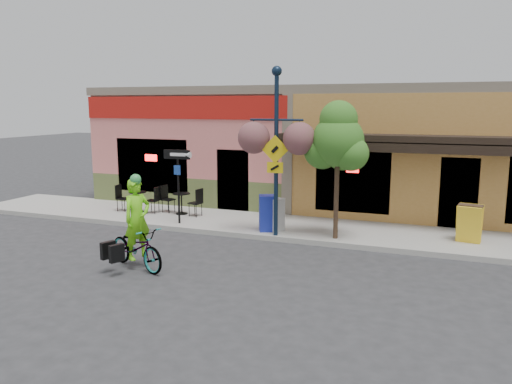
# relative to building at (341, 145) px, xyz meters

# --- Properties ---
(ground) EXTENTS (90.00, 90.00, 0.00)m
(ground) POSITION_rel_building_xyz_m (0.00, -7.50, -2.25)
(ground) COLOR #2D2D30
(ground) RESTS_ON ground
(sidewalk) EXTENTS (24.00, 3.00, 0.15)m
(sidewalk) POSITION_rel_building_xyz_m (0.00, -5.50, -2.17)
(sidewalk) COLOR #9E9B93
(sidewalk) RESTS_ON ground
(curb) EXTENTS (24.00, 0.12, 0.15)m
(curb) POSITION_rel_building_xyz_m (0.00, -6.95, -2.17)
(curb) COLOR #A8A59E
(curb) RESTS_ON ground
(building) EXTENTS (18.20, 8.20, 4.50)m
(building) POSITION_rel_building_xyz_m (0.00, 0.00, 0.00)
(building) COLOR #DB716C
(building) RESTS_ON ground
(bicycle) EXTENTS (2.05, 1.35, 1.02)m
(bicycle) POSITION_rel_building_xyz_m (-2.77, -10.38, -1.74)
(bicycle) COLOR maroon
(bicycle) RESTS_ON ground
(cyclist_rider) EXTENTS (0.68, 0.82, 1.91)m
(cyclist_rider) POSITION_rel_building_xyz_m (-2.72, -10.38, -1.29)
(cyclist_rider) COLOR #6BDA16
(cyclist_rider) RESTS_ON ground
(lamp_post) EXTENTS (1.55, 0.69, 4.75)m
(lamp_post) POSITION_rel_building_xyz_m (-0.48, -6.85, 0.28)
(lamp_post) COLOR #102035
(lamp_post) RESTS_ON sidewalk
(one_way_sign) EXTENTS (0.90, 0.23, 2.33)m
(one_way_sign) POSITION_rel_building_xyz_m (-3.79, -6.53, -0.93)
(one_way_sign) COLOR black
(one_way_sign) RESTS_ON sidewalk
(cafe_set_left) EXTENTS (1.61, 0.86, 0.94)m
(cafe_set_left) POSITION_rel_building_xyz_m (-5.98, -5.56, -1.63)
(cafe_set_left) COLOR black
(cafe_set_left) RESTS_ON sidewalk
(cafe_set_right) EXTENTS (1.71, 1.08, 0.95)m
(cafe_set_right) POSITION_rel_building_xyz_m (-4.38, -5.33, -1.62)
(cafe_set_right) COLOR black
(cafe_set_right) RESTS_ON sidewalk
(newspaper_box_blue) EXTENTS (0.62, 0.59, 1.07)m
(newspaper_box_blue) POSITION_rel_building_xyz_m (-0.87, -6.44, -1.57)
(newspaper_box_blue) COLOR #1B2AA6
(newspaper_box_blue) RESTS_ON sidewalk
(newspaper_box_grey) EXTENTS (0.56, 0.53, 0.98)m
(newspaper_box_grey) POSITION_rel_building_xyz_m (-0.67, -6.36, -1.61)
(newspaper_box_grey) COLOR #AEAEAE
(newspaper_box_grey) RESTS_ON sidewalk
(street_tree) EXTENTS (1.67, 1.67, 3.87)m
(street_tree) POSITION_rel_building_xyz_m (1.20, -6.57, -0.17)
(street_tree) COLOR #3D7A26
(street_tree) RESTS_ON sidewalk
(sandwich_board) EXTENTS (0.69, 0.55, 1.04)m
(sandwich_board) POSITION_rel_building_xyz_m (4.65, -5.87, -1.58)
(sandwich_board) COLOR yellow
(sandwich_board) RESTS_ON sidewalk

